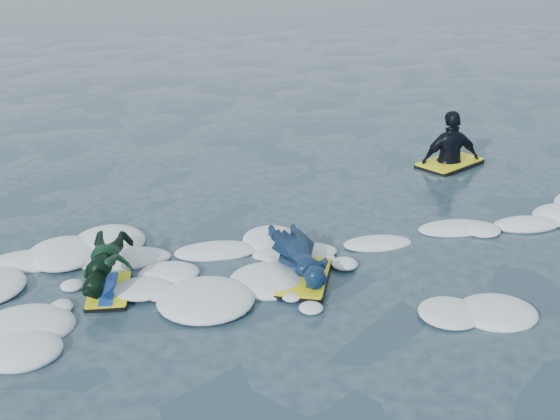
{
  "coord_description": "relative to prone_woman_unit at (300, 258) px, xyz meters",
  "views": [
    {
      "loc": [
        -1.11,
        -6.77,
        4.05
      ],
      "look_at": [
        0.36,
        1.6,
        0.53
      ],
      "focal_mm": 45.0,
      "sensor_mm": 36.0,
      "label": 1
    }
  ],
  "objects": [
    {
      "name": "ground",
      "position": [
        -0.47,
        -0.8,
        -0.21
      ],
      "size": [
        120.0,
        120.0,
        0.0
      ],
      "primitive_type": "plane",
      "color": "#1B3542",
      "rests_on": "ground"
    },
    {
      "name": "prone_child_unit",
      "position": [
        -2.31,
        0.06,
        0.05
      ],
      "size": [
        0.85,
        1.39,
        0.51
      ],
      "rotation": [
        0.0,
        0.0,
        1.52
      ],
      "color": "black",
      "rests_on": "ground"
    },
    {
      "name": "waiting_rider_unit",
      "position": [
        3.43,
        3.55,
        -0.14
      ],
      "size": [
        1.41,
        1.22,
        1.85
      ],
      "rotation": [
        0.0,
        0.0,
        0.55
      ],
      "color": "black",
      "rests_on": "ground"
    },
    {
      "name": "prone_woman_unit",
      "position": [
        0.0,
        0.0,
        0.0
      ],
      "size": [
        0.91,
        1.67,
        0.41
      ],
      "rotation": [
        0.0,
        0.0,
        1.23
      ],
      "color": "black",
      "rests_on": "ground"
    },
    {
      "name": "foam_band",
      "position": [
        -0.47,
        0.23,
        -0.21
      ],
      "size": [
        12.0,
        3.1,
        0.3
      ],
      "primitive_type": null,
      "color": "white",
      "rests_on": "ground"
    }
  ]
}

